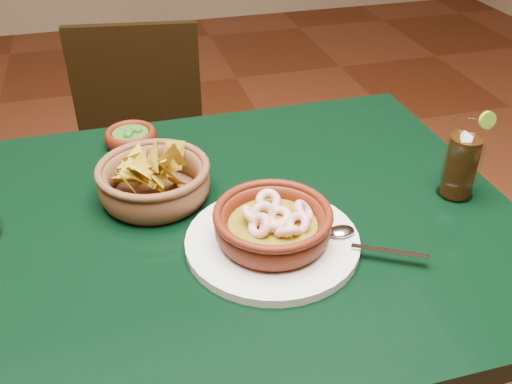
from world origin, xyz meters
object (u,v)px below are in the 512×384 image
object	(u,v)px
dining_chair	(143,164)
chip_basket	(154,180)
cola_drink	(462,161)
dining_table	(178,271)
shrimp_plate	(273,229)

from	to	relation	value
dining_chair	chip_basket	distance (m)	0.69
chip_basket	cola_drink	world-z (taller)	cola_drink
dining_chair	cola_drink	xyz separation A→B (m)	(0.52, -0.74, 0.35)
chip_basket	cola_drink	bearing A→B (deg)	-14.26
dining_table	cola_drink	bearing A→B (deg)	-4.19
shrimp_plate	chip_basket	bearing A→B (deg)	131.35
dining_table	cola_drink	xyz separation A→B (m)	(0.51, -0.04, 0.17)
shrimp_plate	cola_drink	xyz separation A→B (m)	(0.37, 0.05, 0.04)
dining_chair	chip_basket	size ratio (longest dim) A/B	3.61
dining_table	chip_basket	bearing A→B (deg)	100.03
dining_chair	chip_basket	bearing A→B (deg)	-90.83
shrimp_plate	cola_drink	size ratio (longest dim) A/B	2.21
chip_basket	shrimp_plate	bearing A→B (deg)	-48.65
dining_table	cola_drink	distance (m)	0.54
shrimp_plate	cola_drink	world-z (taller)	cola_drink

